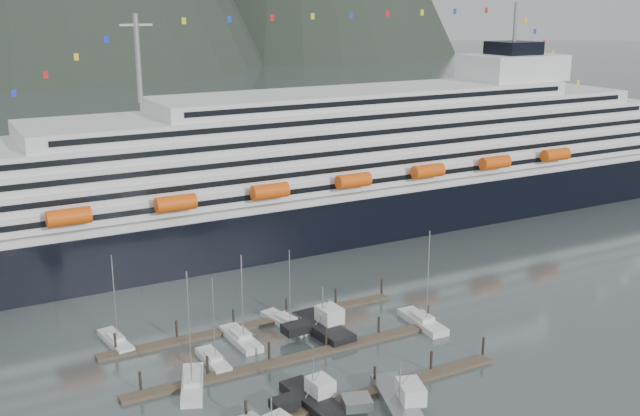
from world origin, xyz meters
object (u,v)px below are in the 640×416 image
(trawler_b, at_px, (312,399))
(trawler_c, at_px, (398,403))
(sailboat_f, at_px, (241,339))
(sailboat_b, at_px, (192,385))
(sailboat_g, at_px, (286,323))
(sailboat_a, at_px, (213,361))
(trawler_e, at_px, (322,327))
(cruise_ship, at_px, (330,176))
(sailboat_h, at_px, (422,322))
(sailboat_e, at_px, (116,341))

(trawler_b, relative_size, trawler_c, 0.76)
(sailboat_f, bearing_deg, trawler_c, -162.58)
(sailboat_b, xyz_separation_m, trawler_c, (20.32, -17.14, 0.46))
(trawler_c, bearing_deg, sailboat_g, 19.55)
(sailboat_b, bearing_deg, trawler_b, -113.34)
(sailboat_a, distance_m, sailboat_f, 7.47)
(trawler_e, bearing_deg, trawler_b, 144.37)
(sailboat_f, height_order, trawler_b, sailboat_f)
(cruise_ship, bearing_deg, sailboat_g, -126.78)
(trawler_b, height_order, trawler_c, trawler_c)
(sailboat_b, distance_m, sailboat_h, 37.84)
(trawler_c, bearing_deg, cruise_ship, -5.39)
(cruise_ship, xyz_separation_m, sailboat_g, (-30.54, -40.86, -11.63))
(sailboat_b, bearing_deg, sailboat_h, -66.64)
(trawler_b, bearing_deg, sailboat_a, 17.63)
(cruise_ship, xyz_separation_m, trawler_b, (-38.22, -63.93, -11.15))
(trawler_c, xyz_separation_m, trawler_e, (2.48, 23.96, 0.08))
(cruise_ship, distance_m, sailboat_g, 52.32)
(sailboat_e, relative_size, trawler_b, 1.31)
(sailboat_e, height_order, trawler_b, sailboat_e)
(sailboat_h, height_order, trawler_b, sailboat_h)
(sailboat_h, bearing_deg, sailboat_b, 95.59)
(sailboat_g, xyz_separation_m, trawler_c, (1.04, -29.03, 0.50))
(sailboat_b, distance_m, trawler_b, 16.11)
(cruise_ship, distance_m, sailboat_a, 66.47)
(sailboat_a, height_order, trawler_e, sailboat_a)
(sailboat_a, height_order, trawler_b, sailboat_a)
(trawler_e, bearing_deg, sailboat_h, -112.17)
(sailboat_b, xyz_separation_m, sailboat_h, (37.79, 1.83, 0.01))
(trawler_b, distance_m, trawler_e, 21.20)
(sailboat_e, bearing_deg, sailboat_f, -123.10)
(sailboat_f, relative_size, trawler_c, 0.98)
(sailboat_b, xyz_separation_m, sailboat_g, (19.27, 11.90, -0.04))
(trawler_b, bearing_deg, sailboat_f, -2.61)
(sailboat_a, xyz_separation_m, trawler_b, (6.77, -16.40, 0.48))
(sailboat_b, xyz_separation_m, trawler_b, (11.60, -11.17, 0.44))
(cruise_ship, distance_m, trawler_b, 75.31)
(trawler_b, bearing_deg, trawler_e, -36.69)
(cruise_ship, distance_m, trawler_c, 76.68)
(sailboat_g, height_order, trawler_b, sailboat_g)
(sailboat_h, height_order, trawler_c, sailboat_h)
(sailboat_e, height_order, sailboat_f, sailboat_e)
(trawler_c, bearing_deg, trawler_e, 11.58)
(sailboat_b, bearing_deg, trawler_e, -52.74)
(sailboat_a, bearing_deg, sailboat_f, -53.60)
(sailboat_e, distance_m, trawler_c, 43.45)
(sailboat_b, relative_size, trawler_b, 1.54)
(cruise_ship, xyz_separation_m, sailboat_b, (-49.82, -52.76, -11.59))
(sailboat_f, xyz_separation_m, sailboat_g, (8.47, 2.19, -0.03))
(sailboat_a, relative_size, sailboat_h, 0.83)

